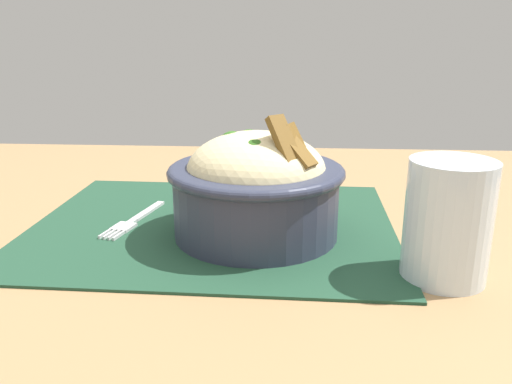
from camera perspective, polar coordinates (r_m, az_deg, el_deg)
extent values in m
cube|color=#99754C|center=(0.61, -5.03, -6.03)|extent=(1.24, 0.95, 0.03)
cube|color=#1E422D|center=(0.63, -4.57, -3.60)|extent=(0.43, 0.35, 0.00)
cylinder|color=#2D3347|center=(0.58, 0.00, -0.97)|extent=(0.18, 0.18, 0.08)
torus|color=#2D3347|center=(0.57, 0.00, 2.23)|extent=(0.19, 0.19, 0.01)
ellipsoid|color=beige|center=(0.57, 0.00, 2.33)|extent=(0.21, 0.21, 0.09)
sphere|color=#2F601E|center=(0.54, -0.14, 4.01)|extent=(0.03, 0.03, 0.03)
sphere|color=#2F601E|center=(0.58, -2.56, 4.98)|extent=(0.03, 0.03, 0.03)
sphere|color=#2F601E|center=(0.59, -0.74, 5.14)|extent=(0.03, 0.03, 0.03)
cylinder|color=orange|center=(0.58, -2.07, 4.55)|extent=(0.04, 0.02, 0.01)
cylinder|color=orange|center=(0.59, -1.30, 4.76)|extent=(0.03, 0.01, 0.01)
cube|color=brown|center=(0.53, 3.29, 5.12)|extent=(0.04, 0.05, 0.06)
cube|color=brown|center=(0.54, 4.04, 5.16)|extent=(0.05, 0.05, 0.05)
cube|color=brown|center=(0.55, 4.55, 5.00)|extent=(0.04, 0.03, 0.05)
cube|color=silver|center=(0.68, -11.61, -2.01)|extent=(0.03, 0.07, 0.00)
cube|color=silver|center=(0.65, -13.35, -3.15)|extent=(0.01, 0.01, 0.00)
cube|color=silver|center=(0.63, -14.22, -3.72)|extent=(0.03, 0.03, 0.00)
cube|color=silver|center=(0.62, -16.13, -4.39)|extent=(0.01, 0.02, 0.00)
cube|color=silver|center=(0.61, -15.66, -4.46)|extent=(0.01, 0.02, 0.00)
cube|color=silver|center=(0.61, -15.17, -4.54)|extent=(0.01, 0.02, 0.00)
cube|color=silver|center=(0.61, -14.69, -4.61)|extent=(0.01, 0.02, 0.00)
cylinder|color=silver|center=(0.51, 20.13, -2.97)|extent=(0.08, 0.08, 0.11)
cylinder|color=silver|center=(0.52, 19.76, -6.37)|extent=(0.07, 0.07, 0.04)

